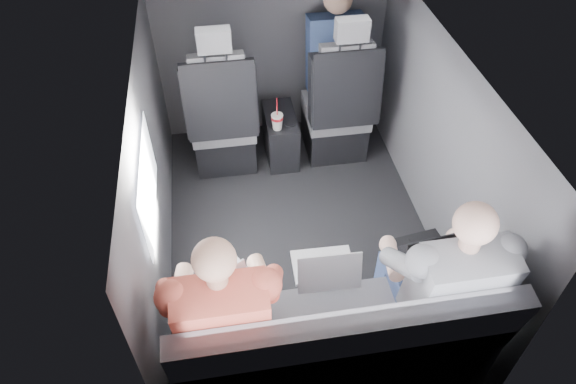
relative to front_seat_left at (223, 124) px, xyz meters
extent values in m
plane|color=black|center=(0.45, -0.84, -0.40)|extent=(2.60, 2.60, 0.00)
plane|color=#B2B2AD|center=(0.45, -0.84, 0.95)|extent=(2.60, 2.60, 0.00)
cube|color=#56565B|center=(-0.45, -0.84, 0.27)|extent=(0.02, 2.60, 1.35)
cube|color=#56565B|center=(1.35, -0.84, 0.27)|extent=(0.02, 2.60, 1.35)
cube|color=#56565B|center=(0.45, 0.46, 0.27)|extent=(1.80, 0.02, 1.35)
cube|color=#56565B|center=(0.45, -2.14, 0.27)|extent=(1.80, 0.02, 1.35)
cube|color=white|center=(-0.43, -1.14, 0.50)|extent=(0.02, 0.75, 0.42)
cube|color=black|center=(0.90, -0.17, 0.40)|extent=(0.35, 0.11, 0.59)
cube|color=black|center=(0.00, 0.08, -0.25)|extent=(0.46, 0.48, 0.30)
cube|color=slate|center=(0.00, 0.06, -0.02)|extent=(0.48, 0.46, 0.14)
cube|color=slate|center=(0.00, -0.14, 0.35)|extent=(0.38, 0.18, 0.61)
cube|color=black|center=(-0.22, -0.14, 0.32)|extent=(0.08, 0.21, 0.53)
cube|color=black|center=(0.22, -0.14, 0.32)|extent=(0.08, 0.21, 0.53)
cube|color=black|center=(0.00, -0.20, 0.34)|extent=(0.50, 0.11, 0.58)
cube|color=slate|center=(0.00, -0.18, 0.79)|extent=(0.22, 0.10, 0.15)
cube|color=black|center=(0.90, 0.08, -0.25)|extent=(0.46, 0.48, 0.30)
cube|color=slate|center=(0.90, 0.06, -0.02)|extent=(0.48, 0.46, 0.14)
cube|color=slate|center=(0.90, -0.14, 0.35)|extent=(0.38, 0.18, 0.61)
cube|color=black|center=(0.68, -0.14, 0.32)|extent=(0.08, 0.21, 0.53)
cube|color=black|center=(1.12, -0.14, 0.32)|extent=(0.08, 0.21, 0.53)
cube|color=black|center=(0.90, -0.20, 0.34)|extent=(0.50, 0.11, 0.58)
cube|color=slate|center=(0.90, -0.18, 0.79)|extent=(0.22, 0.10, 0.15)
cube|color=black|center=(0.45, 0.04, -0.20)|extent=(0.24, 0.48, 0.40)
cylinder|color=black|center=(0.40, -0.08, 0.00)|extent=(0.09, 0.09, 0.01)
cylinder|color=black|center=(0.51, -0.08, 0.00)|extent=(0.09, 0.09, 0.01)
cube|color=slate|center=(0.45, -1.86, -0.18)|extent=(1.60, 0.50, 0.45)
cube|color=slate|center=(0.45, -2.09, 0.28)|extent=(1.60, 0.17, 0.47)
cylinder|color=red|center=(0.40, -0.12, 0.10)|extent=(0.09, 0.09, 0.02)
cylinder|color=white|center=(0.40, -0.12, 0.12)|extent=(0.09, 0.09, 0.01)
cylinder|color=red|center=(0.40, -0.12, 0.20)|extent=(0.01, 0.01, 0.15)
cube|color=silver|center=(-0.10, -1.61, 0.19)|extent=(0.39, 0.36, 0.02)
cube|color=silver|center=(-0.10, -1.62, 0.20)|extent=(0.29, 0.24, 0.00)
cube|color=silver|center=(-0.10, -1.54, 0.20)|extent=(0.11, 0.09, 0.00)
cube|color=silver|center=(-0.10, -1.75, 0.31)|extent=(0.31, 0.21, 0.22)
cube|color=white|center=(-0.10, -1.75, 0.30)|extent=(0.27, 0.18, 0.19)
cube|color=#B1B1B6|center=(0.44, -1.58, 0.19)|extent=(0.33, 0.23, 0.02)
cube|color=silver|center=(0.44, -1.60, 0.20)|extent=(0.27, 0.13, 0.00)
cube|color=#B1B1B6|center=(0.44, -1.51, 0.20)|extent=(0.10, 0.05, 0.00)
cube|color=#B1B1B6|center=(0.44, -1.72, 0.30)|extent=(0.32, 0.08, 0.21)
cube|color=white|center=(0.44, -1.71, 0.30)|extent=(0.29, 0.06, 0.18)
cube|color=black|center=(0.99, -1.55, 0.19)|extent=(0.32, 0.24, 0.02)
cube|color=black|center=(0.99, -1.57, 0.20)|extent=(0.25, 0.14, 0.00)
cube|color=black|center=(0.99, -1.49, 0.20)|extent=(0.09, 0.06, 0.00)
cube|color=black|center=(0.99, -1.68, 0.29)|extent=(0.30, 0.10, 0.20)
cube|color=white|center=(0.99, -1.67, 0.29)|extent=(0.26, 0.08, 0.17)
cube|color=#313236|center=(-0.21, -1.74, 0.12)|extent=(0.15, 0.45, 0.13)
cube|color=#313236|center=(0.01, -1.74, 0.12)|extent=(0.15, 0.45, 0.13)
cube|color=#313236|center=(-0.21, -1.51, -0.18)|extent=(0.13, 0.13, 0.45)
cube|color=#313236|center=(0.01, -1.51, -0.18)|extent=(0.13, 0.13, 0.45)
cube|color=#BC4B3D|center=(-0.10, -1.94, 0.36)|extent=(0.41, 0.27, 0.55)
sphere|color=tan|center=(-0.10, -1.91, 0.76)|extent=(0.18, 0.18, 0.18)
cylinder|color=tan|center=(-0.30, -1.66, 0.27)|extent=(0.11, 0.28, 0.12)
cylinder|color=tan|center=(0.10, -1.66, 0.27)|extent=(0.11, 0.28, 0.12)
cube|color=navy|center=(0.88, -1.74, 0.12)|extent=(0.16, 0.46, 0.14)
cube|color=navy|center=(1.11, -1.74, 0.12)|extent=(0.16, 0.46, 0.14)
cube|color=navy|center=(0.88, -1.50, -0.18)|extent=(0.14, 0.14, 0.45)
cube|color=navy|center=(1.11, -1.50, -0.18)|extent=(0.14, 0.14, 0.45)
cube|color=slate|center=(0.99, -1.94, 0.37)|extent=(0.42, 0.28, 0.57)
sphere|color=#D9A994|center=(0.99, -1.91, 0.78)|extent=(0.19, 0.19, 0.19)
cylinder|color=#D9A994|center=(0.78, -1.66, 0.28)|extent=(0.12, 0.29, 0.13)
cylinder|color=#D9A994|center=(1.20, -1.66, 0.28)|extent=(0.12, 0.29, 0.13)
cube|color=navy|center=(0.91, 0.24, 0.38)|extent=(0.42, 0.27, 0.61)
cube|color=navy|center=(0.91, 0.30, 0.09)|extent=(0.36, 0.42, 0.13)
camera|label=1|loc=(-0.01, -3.20, 2.37)|focal=32.00mm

